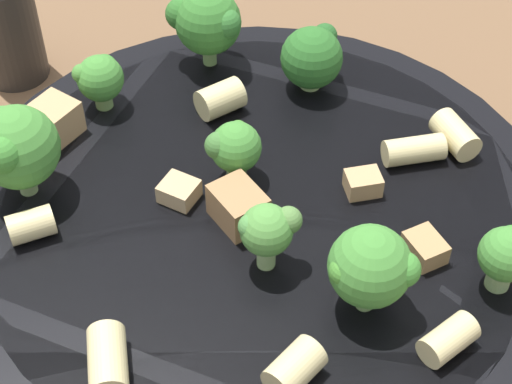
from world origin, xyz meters
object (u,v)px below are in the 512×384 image
broccoli_floret_2 (208,21)px  broccoli_floret_5 (100,77)px  broccoli_floret_7 (507,254)px  broccoli_floret_1 (234,148)px  rigatoni_4 (294,368)px  rigatoni_0 (31,225)px  rigatoni_3 (455,135)px  broccoli_floret_6 (370,266)px  chicken_chunk_3 (179,191)px  broccoli_floret_0 (313,56)px  chicken_chunk_4 (363,183)px  pasta_bowl (256,231)px  broccoli_floret_3 (14,146)px  rigatoni_5 (108,361)px  rigatoni_1 (220,99)px  chicken_chunk_2 (52,121)px  broccoli_floret_4 (268,230)px  chicken_chunk_1 (238,206)px  rigatoni_2 (414,150)px  chicken_chunk_0 (425,248)px  rigatoni_6 (446,342)px

broccoli_floret_2 → broccoli_floret_5: 0.07m
broccoli_floret_7 → broccoli_floret_5: bearing=102.8°
broccoli_floret_1 → rigatoni_4: bearing=-121.7°
rigatoni_0 → rigatoni_3: same height
broccoli_floret_6 → chicken_chunk_3: size_ratio=2.59×
broccoli_floret_2 → broccoli_floret_0: bearing=-63.9°
chicken_chunk_4 → pasta_bowl: bearing=147.3°
broccoli_floret_6 → rigatoni_4: 0.05m
broccoli_floret_3 → rigatoni_5: broccoli_floret_3 is taller
broccoli_floret_5 → pasta_bowl: bearing=-87.1°
broccoli_floret_0 → chicken_chunk_3: size_ratio=2.18×
rigatoni_5 → rigatoni_3: bearing=-4.6°
rigatoni_1 → chicken_chunk_2: size_ratio=0.92×
rigatoni_0 → chicken_chunk_3: 0.07m
broccoli_floret_4 → rigatoni_4: (-0.03, -0.05, -0.01)m
broccoli_floret_3 → broccoli_floret_6: bearing=-67.8°
broccoli_floret_4 → rigatoni_5: (-0.08, 0.00, -0.01)m
rigatoni_3 → chicken_chunk_1: bearing=160.4°
rigatoni_3 → rigatoni_2: bearing=160.7°
chicken_chunk_2 → chicken_chunk_3: chicken_chunk_2 is taller
chicken_chunk_0 → pasta_bowl: bearing=114.0°
rigatoni_4 → rigatoni_5: bearing=133.0°
broccoli_floret_4 → rigatoni_4: bearing=-124.7°
broccoli_floret_1 → broccoli_floret_5: 0.09m
broccoli_floret_2 → rigatoni_1: 0.05m
rigatoni_0 → chicken_chunk_4: (0.13, -0.09, -0.00)m
broccoli_floret_1 → chicken_chunk_4: bearing=-53.1°
chicken_chunk_4 → chicken_chunk_2: bearing=121.1°
chicken_chunk_0 → chicken_chunk_2: chicken_chunk_2 is taller
pasta_bowl → rigatoni_3: size_ratio=11.38×
broccoli_floret_4 → broccoli_floret_7: bearing=-50.7°
rigatoni_4 → chicken_chunk_4: 0.11m
broccoli_floret_0 → broccoli_floret_7: (-0.04, -0.15, 0.00)m
broccoli_floret_0 → pasta_bowl: bearing=-152.8°
broccoli_floret_6 → broccoli_floret_7: bearing=-33.5°
broccoli_floret_1 → chicken_chunk_0: (0.03, -0.09, -0.01)m
broccoli_floret_6 → chicken_chunk_1: bearing=93.7°
broccoli_floret_4 → broccoli_floret_6: 0.05m
chicken_chunk_4 → rigatoni_2: bearing=-6.0°
rigatoni_1 → broccoli_floret_3: bearing=167.8°
broccoli_floret_0 → broccoli_floret_6: broccoli_floret_6 is taller
chicken_chunk_0 → broccoli_floret_4: bearing=139.4°
broccoli_floret_0 → broccoli_floret_2: (-0.03, 0.05, 0.01)m
chicken_chunk_2 → chicken_chunk_4: chicken_chunk_2 is taller
broccoli_floret_3 → rigatoni_5: size_ratio=1.69×
rigatoni_4 → pasta_bowl: bearing=54.7°
pasta_bowl → broccoli_floret_0: (0.08, 0.04, 0.04)m
rigatoni_5 → chicken_chunk_4: (0.15, -0.00, -0.00)m
rigatoni_2 → rigatoni_6: (-0.08, -0.08, -0.00)m
pasta_bowl → chicken_chunk_3: chicken_chunk_3 is taller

